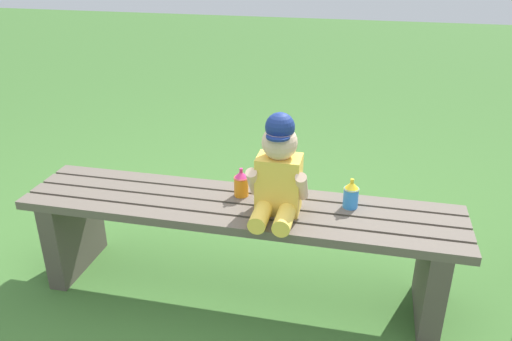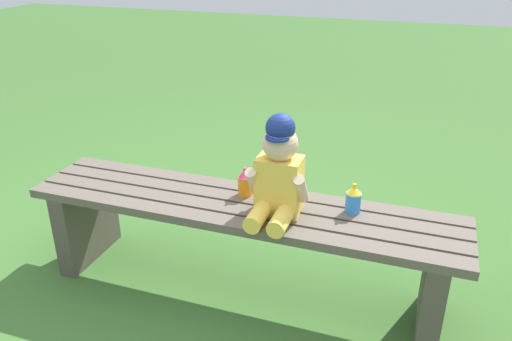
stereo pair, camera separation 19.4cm
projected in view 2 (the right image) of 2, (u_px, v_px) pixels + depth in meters
ground_plane at (242, 288)px, 2.26m from camera, size 16.00×16.00×0.00m
park_bench at (241, 230)px, 2.14m from camera, size 1.80×0.38×0.43m
child_figure at (278, 173)px, 1.93m from camera, size 0.23×0.27×0.40m
sippy_cup_left at (245, 182)px, 2.12m from camera, size 0.06×0.06×0.12m
sippy_cup_right at (353, 199)px, 1.99m from camera, size 0.06×0.06×0.12m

